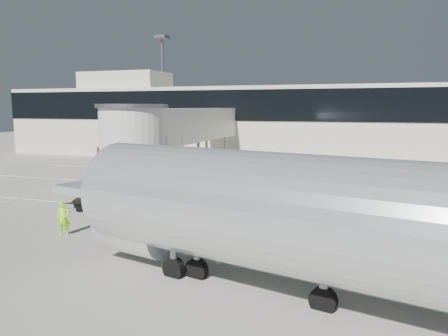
% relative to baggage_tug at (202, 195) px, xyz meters
% --- Properties ---
extents(ground, '(140.00, 140.00, 0.00)m').
position_rel_baggage_tug_xyz_m(ground, '(-1.61, -4.47, -0.51)').
color(ground, '#AEA89B').
rests_on(ground, ground).
extents(lane_markings, '(40.00, 30.00, 0.02)m').
position_rel_baggage_tug_xyz_m(lane_markings, '(-2.28, 4.86, -0.50)').
color(lane_markings, silver).
rests_on(lane_markings, ground).
extents(terminal, '(64.00, 12.11, 15.20)m').
position_rel_baggage_tug_xyz_m(terminal, '(-1.96, 25.47, 3.60)').
color(terminal, beige).
rests_on(terminal, ground).
extents(jet_bridge, '(5.70, 20.40, 6.03)m').
position_rel_baggage_tug_xyz_m(jet_bridge, '(-5.58, 7.79, 3.78)').
color(jet_bridge, beige).
rests_on(jet_bridge, ground).
extents(baggage_tug, '(2.36, 2.05, 1.40)m').
position_rel_baggage_tug_xyz_m(baggage_tug, '(0.00, 0.00, 0.00)').
color(baggage_tug, maroon).
rests_on(baggage_tug, ground).
extents(suitcase_cart, '(3.79, 2.69, 1.49)m').
position_rel_baggage_tug_xyz_m(suitcase_cart, '(5.58, 3.34, 0.02)').
color(suitcase_cart, black).
rests_on(suitcase_cart, ground).
extents(box_cart_near, '(3.88, 2.63, 1.51)m').
position_rel_baggage_tug_xyz_m(box_cart_near, '(-1.95, -4.28, 0.11)').
color(box_cart_near, black).
rests_on(box_cart_near, ground).
extents(box_cart_far, '(3.49, 2.44, 1.37)m').
position_rel_baggage_tug_xyz_m(box_cart_far, '(-5.14, -3.31, 0.02)').
color(box_cart_far, black).
rests_on(box_cart_far, ground).
extents(ground_worker, '(0.69, 0.64, 1.59)m').
position_rel_baggage_tug_xyz_m(ground_worker, '(-3.52, -8.19, 0.29)').
color(ground_worker, '#A2F619').
rests_on(ground_worker, ground).
extents(minivan, '(2.02, 4.48, 1.69)m').
position_rel_baggage_tug_xyz_m(minivan, '(9.36, 9.05, 0.50)').
color(minivan, white).
rests_on(minivan, ground).
extents(belt_loader, '(3.78, 2.28, 1.71)m').
position_rel_baggage_tug_xyz_m(belt_loader, '(-18.71, 18.92, 0.14)').
color(belt_loader, maroon).
rests_on(belt_loader, ground).
extents(aircraft, '(18.36, 6.84, 4.65)m').
position_rel_baggage_tug_xyz_m(aircraft, '(8.55, -11.83, 2.13)').
color(aircraft, silver).
rests_on(aircraft, ground).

